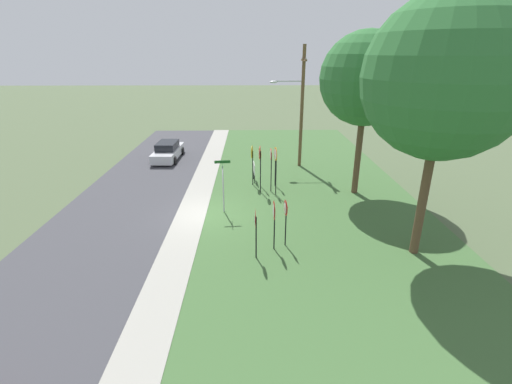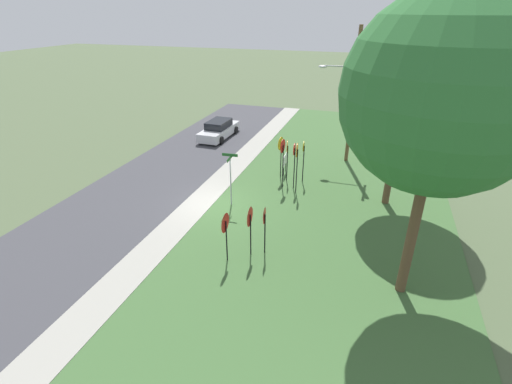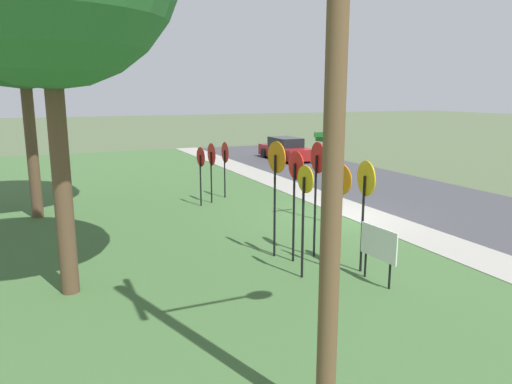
{
  "view_description": "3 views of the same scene",
  "coord_description": "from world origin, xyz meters",
  "px_view_note": "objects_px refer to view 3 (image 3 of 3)",
  "views": [
    {
      "loc": [
        17.29,
        2.37,
        8.06
      ],
      "look_at": [
        0.86,
        2.63,
        1.63
      ],
      "focal_mm": 25.16,
      "sensor_mm": 36.0,
      "label": 1
    },
    {
      "loc": [
        15.9,
        7.63,
        9.43
      ],
      "look_at": [
        0.3,
        2.52,
        1.3
      ],
      "focal_mm": 26.11,
      "sensor_mm": 36.0,
      "label": 2
    },
    {
      "loc": [
        -13.16,
        8.98,
        4.07
      ],
      "look_at": [
        0.42,
        2.96,
        1.02
      ],
      "focal_mm": 33.54,
      "sensor_mm": 36.0,
      "label": 3
    }
  ],
  "objects_px": {
    "stop_sign_near_left": "(276,173)",
    "yield_sign_far_left": "(225,157)",
    "stop_sign_far_right": "(365,191)",
    "stop_sign_center_tall": "(304,199)",
    "yield_sign_near_right": "(212,159)",
    "utility_pole": "(350,38)",
    "yield_sign_near_left": "(201,163)",
    "stop_sign_far_center": "(339,193)",
    "parked_sedan_distant": "(285,149)",
    "stop_sign_near_right": "(295,183)",
    "stop_sign_far_left": "(317,173)",
    "street_name_post": "(324,168)",
    "notice_board": "(378,246)"
  },
  "relations": [
    {
      "from": "stop_sign_near_left",
      "to": "yield_sign_far_left",
      "type": "bearing_deg",
      "value": -16.44
    },
    {
      "from": "stop_sign_far_center",
      "to": "parked_sedan_distant",
      "type": "bearing_deg",
      "value": -34.77
    },
    {
      "from": "stop_sign_far_right",
      "to": "yield_sign_near_left",
      "type": "distance_m",
      "value": 7.98
    },
    {
      "from": "utility_pole",
      "to": "stop_sign_far_center",
      "type": "bearing_deg",
      "value": -33.25
    },
    {
      "from": "street_name_post",
      "to": "stop_sign_far_center",
      "type": "bearing_deg",
      "value": 147.89
    },
    {
      "from": "stop_sign_far_left",
      "to": "stop_sign_far_right",
      "type": "xyz_separation_m",
      "value": [
        -1.33,
        -0.46,
        -0.23
      ]
    },
    {
      "from": "notice_board",
      "to": "stop_sign_far_left",
      "type": "bearing_deg",
      "value": 5.83
    },
    {
      "from": "yield_sign_far_left",
      "to": "notice_board",
      "type": "relative_size",
      "value": 1.76
    },
    {
      "from": "utility_pole",
      "to": "notice_board",
      "type": "relative_size",
      "value": 6.83
    },
    {
      "from": "stop_sign_near_right",
      "to": "yield_sign_near_left",
      "type": "distance_m",
      "value": 6.63
    },
    {
      "from": "stop_sign_center_tall",
      "to": "yield_sign_near_left",
      "type": "distance_m",
      "value": 7.63
    },
    {
      "from": "stop_sign_near_left",
      "to": "yield_sign_near_right",
      "type": "xyz_separation_m",
      "value": [
        6.41,
        -0.51,
        -0.47
      ]
    },
    {
      "from": "yield_sign_near_right",
      "to": "utility_pole",
      "type": "xyz_separation_m",
      "value": [
        -12.32,
        2.56,
        2.94
      ]
    },
    {
      "from": "stop_sign_far_center",
      "to": "yield_sign_far_left",
      "type": "relative_size",
      "value": 1.14
    },
    {
      "from": "stop_sign_far_center",
      "to": "utility_pole",
      "type": "bearing_deg",
      "value": 135.84
    },
    {
      "from": "stop_sign_near_left",
      "to": "street_name_post",
      "type": "xyz_separation_m",
      "value": [
        2.46,
        -2.91,
        -0.43
      ]
    },
    {
      "from": "stop_sign_far_center",
      "to": "yield_sign_near_left",
      "type": "relative_size",
      "value": 1.16
    },
    {
      "from": "stop_sign_near_left",
      "to": "parked_sedan_distant",
      "type": "height_order",
      "value": "stop_sign_near_left"
    },
    {
      "from": "stop_sign_far_center",
      "to": "yield_sign_near_left",
      "type": "height_order",
      "value": "stop_sign_far_center"
    },
    {
      "from": "yield_sign_far_left",
      "to": "stop_sign_far_center",
      "type": "bearing_deg",
      "value": 176.96
    },
    {
      "from": "street_name_post",
      "to": "parked_sedan_distant",
      "type": "bearing_deg",
      "value": -27.36
    },
    {
      "from": "stop_sign_far_left",
      "to": "parked_sedan_distant",
      "type": "bearing_deg",
      "value": -19.4
    },
    {
      "from": "stop_sign_far_right",
      "to": "stop_sign_center_tall",
      "type": "relative_size",
      "value": 1.02
    },
    {
      "from": "stop_sign_center_tall",
      "to": "yield_sign_far_left",
      "type": "relative_size",
      "value": 1.15
    },
    {
      "from": "stop_sign_far_center",
      "to": "yield_sign_near_left",
      "type": "distance_m",
      "value": 7.57
    },
    {
      "from": "utility_pole",
      "to": "stop_sign_near_right",
      "type": "bearing_deg",
      "value": -23.22
    },
    {
      "from": "stop_sign_far_left",
      "to": "stop_sign_center_tall",
      "type": "distance_m",
      "value": 1.51
    },
    {
      "from": "stop_sign_far_center",
      "to": "utility_pole",
      "type": "xyz_separation_m",
      "value": [
        -4.48,
        2.94,
        2.78
      ]
    },
    {
      "from": "stop_sign_near_right",
      "to": "notice_board",
      "type": "height_order",
      "value": "stop_sign_near_right"
    },
    {
      "from": "stop_sign_near_left",
      "to": "stop_sign_near_right",
      "type": "height_order",
      "value": "stop_sign_near_left"
    },
    {
      "from": "stop_sign_far_left",
      "to": "yield_sign_near_right",
      "type": "distance_m",
      "value": 6.87
    },
    {
      "from": "stop_sign_far_left",
      "to": "notice_board",
      "type": "height_order",
      "value": "stop_sign_far_left"
    },
    {
      "from": "stop_sign_near_right",
      "to": "utility_pole",
      "type": "bearing_deg",
      "value": 154.79
    },
    {
      "from": "stop_sign_far_right",
      "to": "yield_sign_near_right",
      "type": "relative_size",
      "value": 1.14
    },
    {
      "from": "yield_sign_near_left",
      "to": "notice_board",
      "type": "relative_size",
      "value": 1.73
    },
    {
      "from": "yield_sign_far_left",
      "to": "yield_sign_near_right",
      "type": "bearing_deg",
      "value": 131.01
    },
    {
      "from": "stop_sign_near_right",
      "to": "yield_sign_near_left",
      "type": "bearing_deg",
      "value": 0.34
    },
    {
      "from": "utility_pole",
      "to": "parked_sedan_distant",
      "type": "bearing_deg",
      "value": -25.88
    },
    {
      "from": "yield_sign_near_left",
      "to": "parked_sedan_distant",
      "type": "relative_size",
      "value": 0.48
    },
    {
      "from": "parked_sedan_distant",
      "to": "yield_sign_near_right",
      "type": "bearing_deg",
      "value": 140.56
    },
    {
      "from": "stop_sign_far_left",
      "to": "stop_sign_center_tall",
      "type": "height_order",
      "value": "stop_sign_far_left"
    },
    {
      "from": "yield_sign_near_right",
      "to": "yield_sign_far_left",
      "type": "distance_m",
      "value": 1.05
    },
    {
      "from": "street_name_post",
      "to": "parked_sedan_distant",
      "type": "relative_size",
      "value": 0.63
    },
    {
      "from": "stop_sign_far_left",
      "to": "stop_sign_far_center",
      "type": "distance_m",
      "value": 1.04
    },
    {
      "from": "stop_sign_far_left",
      "to": "yield_sign_far_left",
      "type": "relative_size",
      "value": 1.32
    },
    {
      "from": "stop_sign_far_right",
      "to": "stop_sign_center_tall",
      "type": "height_order",
      "value": "stop_sign_far_right"
    },
    {
      "from": "stop_sign_far_center",
      "to": "utility_pole",
      "type": "relative_size",
      "value": 0.29
    },
    {
      "from": "utility_pole",
      "to": "stop_sign_far_right",
      "type": "bearing_deg",
      "value": -39.48
    },
    {
      "from": "yield_sign_near_right",
      "to": "yield_sign_far_left",
      "type": "relative_size",
      "value": 1.03
    },
    {
      "from": "stop_sign_far_left",
      "to": "stop_sign_near_right",
      "type": "bearing_deg",
      "value": 103.81
    }
  ]
}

